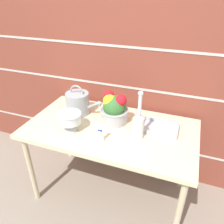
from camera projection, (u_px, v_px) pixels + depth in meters
name	position (u px, v px, depth m)	size (l,w,h in m)	color
ground_plane	(111.00, 191.00, 2.11)	(12.00, 12.00, 0.00)	gray
brick_wall	(128.00, 67.00, 1.93)	(3.60, 0.08, 2.20)	brown
patio_table	(110.00, 134.00, 1.77)	(1.35, 0.74, 0.74)	beige
watering_can	(78.00, 103.00, 1.89)	(0.34, 0.20, 0.26)	#9EA3A8
crystal_pedestal_bowl	(70.00, 118.00, 1.67)	(0.18, 0.18, 0.14)	silver
flower_planter	(114.00, 109.00, 1.76)	(0.23, 0.23, 0.26)	#ADADB2
glass_decanter	(139.00, 124.00, 1.57)	(0.08, 0.08, 0.38)	silver
figurine_vase	(101.00, 134.00, 1.56)	(0.06, 0.06, 0.15)	white
wire_tray	(160.00, 128.00, 1.71)	(0.29, 0.20, 0.04)	#B7B7BC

